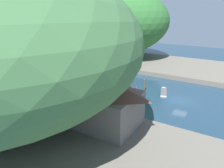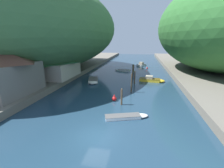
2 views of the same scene
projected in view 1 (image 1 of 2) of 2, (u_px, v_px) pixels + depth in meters
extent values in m
plane|color=#1E384C|center=(62.00, 76.00, 55.18)|extent=(130.00, 130.00, 0.00)
cube|color=#666056|center=(109.00, 57.00, 73.17)|extent=(22.00, 120.00, 1.08)
ellipsoid|color=#2D662D|center=(103.00, 20.00, 71.73)|extent=(31.47, 44.06, 22.64)
cube|color=slate|center=(105.00, 109.00, 29.40)|extent=(6.89, 8.79, 4.72)
pyramid|color=brown|center=(104.00, 85.00, 28.26)|extent=(7.45, 9.49, 2.16)
cube|color=#B2A899|center=(52.00, 92.00, 37.04)|extent=(6.18, 9.35, 3.32)
pyramid|color=#38704C|center=(51.00, 79.00, 36.26)|extent=(6.67, 10.10, 1.39)
cube|color=silver|center=(76.00, 91.00, 44.51)|extent=(3.07, 4.44, 0.66)
ellipsoid|color=silver|center=(85.00, 91.00, 44.01)|extent=(2.40, 2.48, 0.66)
cube|color=#504E4A|center=(76.00, 89.00, 44.40)|extent=(3.13, 4.53, 0.03)
cube|color=white|center=(49.00, 74.00, 55.63)|extent=(3.97, 2.32, 0.45)
ellipsoid|color=white|center=(42.00, 76.00, 54.32)|extent=(2.12, 1.90, 0.45)
cube|color=#525252|center=(49.00, 74.00, 55.55)|extent=(4.05, 2.36, 0.03)
cube|color=white|center=(35.00, 64.00, 65.44)|extent=(3.60, 4.18, 0.55)
ellipsoid|color=white|center=(34.00, 63.00, 66.95)|extent=(2.60, 2.55, 0.55)
cube|color=#525252|center=(35.00, 63.00, 65.34)|extent=(3.67, 4.27, 0.03)
cube|color=#9E937F|center=(35.00, 62.00, 65.12)|extent=(1.88, 1.82, 0.84)
cube|color=white|center=(164.00, 92.00, 43.97)|extent=(4.35, 2.42, 0.37)
ellipsoid|color=white|center=(164.00, 89.00, 45.90)|extent=(2.34, 1.69, 0.37)
cube|color=#525252|center=(164.00, 91.00, 43.90)|extent=(4.43, 2.47, 0.03)
cube|color=gold|center=(100.00, 74.00, 56.11)|extent=(4.66, 2.57, 0.60)
ellipsoid|color=gold|center=(105.00, 72.00, 57.77)|extent=(2.43, 2.23, 0.60)
cube|color=#4C3E0E|center=(100.00, 72.00, 56.00)|extent=(4.75, 2.62, 0.03)
cube|color=#9E937F|center=(99.00, 71.00, 55.80)|extent=(1.71, 1.63, 0.67)
cylinder|color=brown|center=(144.00, 85.00, 45.03)|extent=(0.27, 0.27, 2.31)
sphere|color=brown|center=(145.00, 80.00, 44.63)|extent=(0.24, 0.24, 0.24)
cylinder|color=#4C3D2D|center=(122.00, 77.00, 48.51)|extent=(0.23, 0.23, 3.33)
sphere|color=#4C3D2D|center=(123.00, 70.00, 47.94)|extent=(0.21, 0.21, 0.21)
cylinder|color=#4C3D2D|center=(102.00, 75.00, 51.67)|extent=(0.29, 0.29, 2.65)
sphere|color=#4C3D2D|center=(102.00, 69.00, 51.22)|extent=(0.26, 0.26, 0.26)
cylinder|color=#4C3D2D|center=(79.00, 71.00, 54.00)|extent=(0.31, 0.31, 3.14)
sphere|color=#4C3D2D|center=(79.00, 64.00, 53.46)|extent=(0.28, 0.28, 0.28)
cylinder|color=brown|center=(62.00, 69.00, 56.91)|extent=(0.27, 0.27, 2.22)
sphere|color=brown|center=(62.00, 65.00, 56.52)|extent=(0.24, 0.24, 0.24)
sphere|color=red|center=(136.00, 90.00, 44.86)|extent=(0.71, 0.71, 0.71)
cone|color=red|center=(136.00, 87.00, 44.68)|extent=(0.36, 0.36, 0.36)
sphere|color=red|center=(55.00, 66.00, 63.77)|extent=(0.56, 0.56, 0.56)
cone|color=red|center=(55.00, 64.00, 63.63)|extent=(0.28, 0.28, 0.28)
cylinder|color=#282D3D|center=(74.00, 102.00, 36.07)|extent=(0.13, 0.13, 0.85)
cylinder|color=#282D3D|center=(73.00, 102.00, 36.19)|extent=(0.13, 0.13, 0.85)
cube|color=gold|center=(73.00, 98.00, 35.88)|extent=(0.30, 0.42, 0.62)
sphere|color=#9E7051|center=(73.00, 96.00, 35.74)|extent=(0.22, 0.22, 0.22)
cylinder|color=#282D3D|center=(92.00, 108.00, 34.18)|extent=(0.13, 0.13, 0.85)
cylinder|color=#282D3D|center=(92.00, 107.00, 34.27)|extent=(0.13, 0.13, 0.85)
cube|color=gold|center=(92.00, 103.00, 33.98)|extent=(0.23, 0.39, 0.62)
sphere|color=tan|center=(92.00, 101.00, 33.84)|extent=(0.22, 0.22, 0.22)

